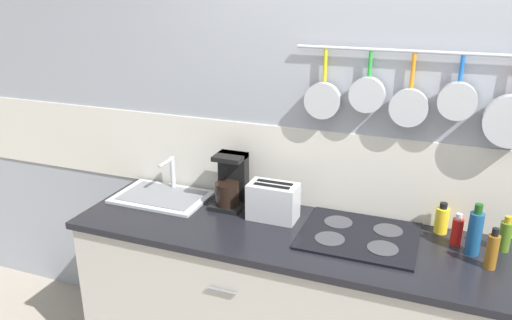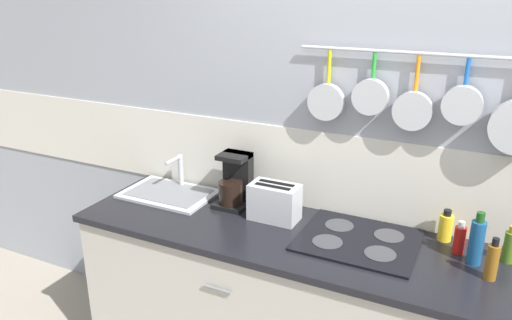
% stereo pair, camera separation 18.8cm
% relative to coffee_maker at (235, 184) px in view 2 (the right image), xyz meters
% --- Properties ---
extents(wall_back, '(7.20, 0.14, 2.60)m').
position_rel_coffee_maker_xyz_m(wall_back, '(1.00, 0.17, 0.25)').
color(wall_back, '#999EA8').
rests_on(wall_back, ground_plane).
extents(countertop, '(3.37, 0.63, 0.03)m').
position_rel_coffee_maker_xyz_m(countertop, '(1.00, -0.18, -0.14)').
color(countertop, black).
rests_on(countertop, cabinet_base).
extents(sink_basin, '(0.51, 0.34, 0.20)m').
position_rel_coffee_maker_xyz_m(sink_basin, '(-0.39, -0.05, -0.10)').
color(sink_basin, '#B7BABF').
rests_on(sink_basin, countertop).
extents(coffee_maker, '(0.17, 0.19, 0.29)m').
position_rel_coffee_maker_xyz_m(coffee_maker, '(0.00, 0.00, 0.00)').
color(coffee_maker, black).
rests_on(coffee_maker, countertop).
extents(toaster, '(0.26, 0.14, 0.19)m').
position_rel_coffee_maker_xyz_m(toaster, '(0.26, -0.07, -0.03)').
color(toaster, '#B7BABF').
rests_on(toaster, countertop).
extents(cooktop, '(0.53, 0.45, 0.01)m').
position_rel_coffee_maker_xyz_m(cooktop, '(0.71, -0.11, -0.11)').
color(cooktop, black).
rests_on(cooktop, countertop).
extents(bottle_sesame_oil, '(0.06, 0.06, 0.15)m').
position_rel_coffee_maker_xyz_m(bottle_sesame_oil, '(1.06, 0.08, -0.05)').
color(bottle_sesame_oil, yellow).
rests_on(bottle_sesame_oil, countertop).
extents(bottle_olive_oil, '(0.05, 0.05, 0.15)m').
position_rel_coffee_maker_xyz_m(bottle_olive_oil, '(1.13, -0.02, -0.05)').
color(bottle_olive_oil, red).
rests_on(bottle_olive_oil, countertop).
extents(bottle_cooking_wine, '(0.06, 0.06, 0.24)m').
position_rel_coffee_maker_xyz_m(bottle_cooking_wine, '(1.20, -0.08, -0.01)').
color(bottle_cooking_wine, navy).
rests_on(bottle_cooking_wine, countertop).
extents(bottle_vinegar, '(0.05, 0.05, 0.18)m').
position_rel_coffee_maker_xyz_m(bottle_vinegar, '(1.26, -0.18, -0.04)').
color(bottle_vinegar, '#8C5919').
rests_on(bottle_vinegar, countertop).
extents(bottle_hot_sauce, '(0.05, 0.05, 0.17)m').
position_rel_coffee_maker_xyz_m(bottle_hot_sauce, '(1.33, -0.00, -0.04)').
color(bottle_hot_sauce, '#4C721E').
rests_on(bottle_hot_sauce, countertop).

